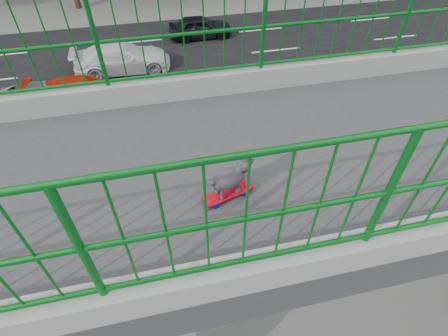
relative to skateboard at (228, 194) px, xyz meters
The scene contains 9 objects.
road 15.26m from the skateboard, behind, with size 18.00×90.00×0.02m, color black.
footbridge 2.20m from the skateboard, 113.84° to the right, with size 3.00×24.00×7.00m.
railing 1.22m from the skateboard, 113.84° to the right, with size 3.00×24.00×1.42m.
skateboard is the anchor object (origin of this frame).
poodle 0.23m from the skateboard, 106.22° to the left, with size 0.28×0.47×0.40m.
car_2 15.40m from the skateboard, 156.85° to the right, with size 2.26×4.90×1.36m, color gray.
car_3 17.40m from the skateboard, behind, with size 2.05×5.05×1.47m, color silver.
car_4 20.51m from the skateboard, behind, with size 1.57×3.89×1.33m, color black.
car_7 14.86m from the skateboard, 163.42° to the right, with size 2.03×4.99×1.45m, color red.
Camera 1 is at (2.68, 0.57, 9.62)m, focal length 27.99 mm.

